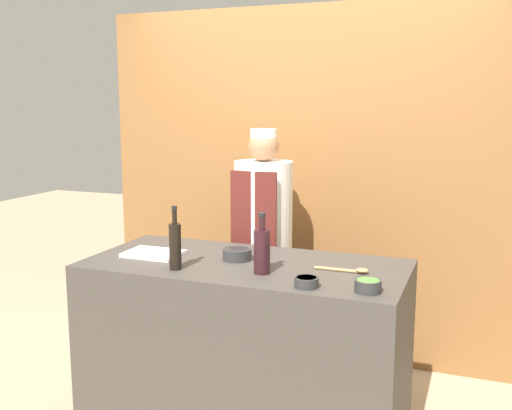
% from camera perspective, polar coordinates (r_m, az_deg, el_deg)
% --- Properties ---
extents(cabinet_wall, '(2.94, 0.18, 2.40)m').
position_cam_1_polar(cabinet_wall, '(4.18, 5.11, 1.98)').
color(cabinet_wall, brown).
rests_on(cabinet_wall, ground_plane).
extents(counter, '(1.66, 0.78, 0.94)m').
position_cam_1_polar(counter, '(3.28, -1.01, -13.44)').
color(counter, '#3D3833').
rests_on(counter, ground_plane).
extents(sauce_bowl_white, '(0.11, 0.11, 0.05)m').
position_cam_1_polar(sauce_bowl_white, '(2.73, 4.83, -7.27)').
color(sauce_bowl_white, '#2D2D2D').
rests_on(sauce_bowl_white, counter).
extents(sauce_bowl_orange, '(0.15, 0.15, 0.06)m').
position_cam_1_polar(sauce_bowl_orange, '(3.18, -1.80, -4.64)').
color(sauce_bowl_orange, '#2D2D2D').
rests_on(sauce_bowl_orange, counter).
extents(sauce_bowl_green, '(0.12, 0.12, 0.06)m').
position_cam_1_polar(sauce_bowl_green, '(2.70, 10.61, -7.52)').
color(sauce_bowl_green, '#2D2D2D').
rests_on(sauce_bowl_green, counter).
extents(cutting_board, '(0.30, 0.22, 0.02)m').
position_cam_1_polar(cutting_board, '(3.32, -9.72, -4.58)').
color(cutting_board, white).
rests_on(cutting_board, counter).
extents(bottle_soy, '(0.06, 0.06, 0.32)m').
position_cam_1_polar(bottle_soy, '(3.00, -7.71, -3.77)').
color(bottle_soy, black).
rests_on(bottle_soy, counter).
extents(bottle_wine, '(0.08, 0.08, 0.30)m').
position_cam_1_polar(bottle_wine, '(2.91, 0.57, -4.29)').
color(bottle_wine, black).
rests_on(bottle_wine, counter).
extents(wooden_spoon, '(0.27, 0.05, 0.03)m').
position_cam_1_polar(wooden_spoon, '(2.98, 8.93, -6.13)').
color(wooden_spoon, '#B2844C').
rests_on(wooden_spoon, counter).
extents(chef_center, '(0.37, 0.37, 1.60)m').
position_cam_1_polar(chef_center, '(3.82, 0.69, -3.91)').
color(chef_center, '#28282D').
rests_on(chef_center, ground_plane).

